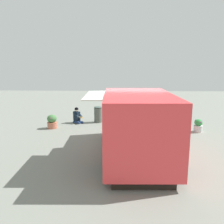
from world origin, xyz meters
TOP-DOWN VIEW (x-y plane):
  - ground_plane at (0.00, 0.00)m, footprint 40.00×40.00m
  - food_truck at (0.07, -1.28)m, footprint 2.84×5.39m
  - person_customer at (-2.91, 3.36)m, footprint 0.75×0.71m
  - planter_flowering_near at (3.32, 1.79)m, footprint 0.44×0.44m
  - planter_flowering_far at (-3.99, 2.18)m, footprint 0.51×0.51m
  - plaza_bench at (0.39, 3.48)m, footprint 1.28×1.78m
  - trash_bin at (-1.75, 3.55)m, footprint 0.45×0.45m

SIDE VIEW (x-z plane):
  - ground_plane at x=0.00m, z-range 0.00..0.00m
  - planter_flowering_near at x=3.32m, z-range 0.00..0.63m
  - planter_flowering_far at x=-3.99m, z-range 0.00..0.72m
  - person_customer at x=-2.91m, z-range -0.08..0.81m
  - plaza_bench at x=0.39m, z-range 0.13..0.62m
  - trash_bin at x=-1.75m, z-range 0.01..0.93m
  - food_truck at x=0.07m, z-range -0.04..2.27m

